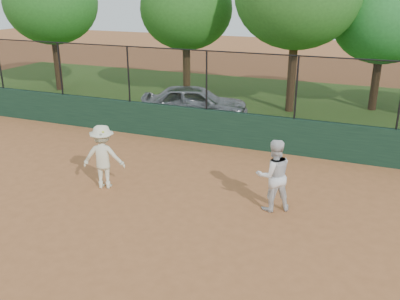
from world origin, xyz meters
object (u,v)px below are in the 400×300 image
at_px(tree_0, 51,3).
at_px(player_main, 103,157).
at_px(player_second, 274,175).
at_px(tree_3, 384,19).
at_px(tree_1, 186,9).
at_px(parked_car, 195,103).

bearing_deg(tree_0, player_main, -46.35).
height_order(player_main, tree_0, tree_0).
relative_size(player_second, tree_3, 0.32).
height_order(tree_0, tree_1, tree_0).
height_order(parked_car, player_second, player_second).
height_order(parked_car, player_main, player_main).
distance_m(player_main, tree_0, 13.58).
height_order(player_second, tree_1, tree_1).
bearing_deg(tree_0, parked_car, -16.85).
xyz_separation_m(player_main, tree_3, (6.45, 11.32, 2.98)).
bearing_deg(player_second, tree_3, -131.67).
bearing_deg(tree_1, tree_3, 5.41).
relative_size(tree_0, tree_1, 1.07).
bearing_deg(tree_0, tree_1, 8.34).
xyz_separation_m(player_second, player_main, (-4.52, -0.44, -0.02)).
xyz_separation_m(parked_car, player_main, (0.19, -6.81, 0.15)).
relative_size(parked_car, tree_3, 0.75).
bearing_deg(tree_0, tree_3, 6.72).
relative_size(player_second, tree_1, 0.30).
height_order(player_second, tree_0, tree_0).
distance_m(player_second, tree_3, 11.44).
xyz_separation_m(player_second, tree_1, (-6.67, 10.07, 3.24)).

